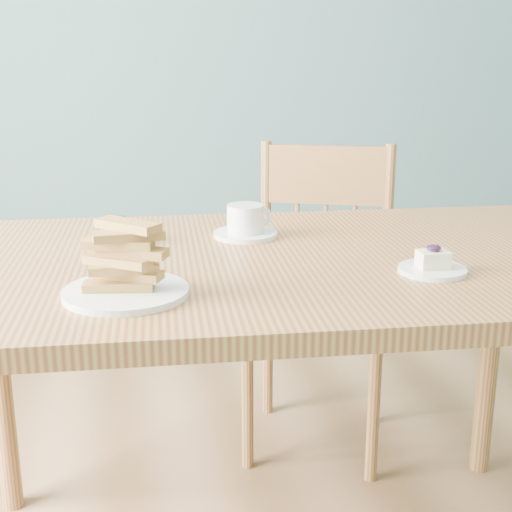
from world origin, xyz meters
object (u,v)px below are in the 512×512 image
(dining_chair, at_px, (320,297))
(biscotti_plate, at_px, (125,270))
(dining_table, at_px, (279,292))
(coffee_cup, at_px, (246,223))
(cheesecake_plate_near, at_px, (433,265))
(cheesecake_plate_far, at_px, (120,236))

(dining_chair, distance_m, biscotti_plate, 1.08)
(dining_chair, bearing_deg, dining_table, -92.11)
(dining_table, distance_m, dining_chair, 0.72)
(coffee_cup, height_order, biscotti_plate, biscotti_plate)
(biscotti_plate, bearing_deg, coffee_cup, 51.47)
(cheesecake_plate_near, bearing_deg, dining_chair, 88.73)
(dining_chair, height_order, cheesecake_plate_near, dining_chair)
(dining_table, height_order, cheesecake_plate_far, cheesecake_plate_far)
(dining_table, xyz_separation_m, dining_chair, (0.29, 0.61, -0.24))
(dining_chair, bearing_deg, biscotti_plate, -104.75)
(dining_chair, relative_size, cheesecake_plate_far, 6.40)
(dining_table, height_order, coffee_cup, coffee_cup)
(cheesecake_plate_far, distance_m, biscotti_plate, 0.38)
(dining_table, bearing_deg, cheesecake_plate_far, 154.59)
(dining_chair, height_order, cheesecake_plate_far, dining_chair)
(cheesecake_plate_far, bearing_deg, dining_table, -29.95)
(dining_table, bearing_deg, biscotti_plate, -145.93)
(coffee_cup, bearing_deg, cheesecake_plate_near, -62.53)
(biscotti_plate, bearing_deg, cheesecake_plate_far, 89.43)
(coffee_cup, relative_size, biscotti_plate, 0.67)
(coffee_cup, xyz_separation_m, biscotti_plate, (-0.30, -0.38, 0.01))
(dining_table, xyz_separation_m, coffee_cup, (-0.04, 0.19, 0.11))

